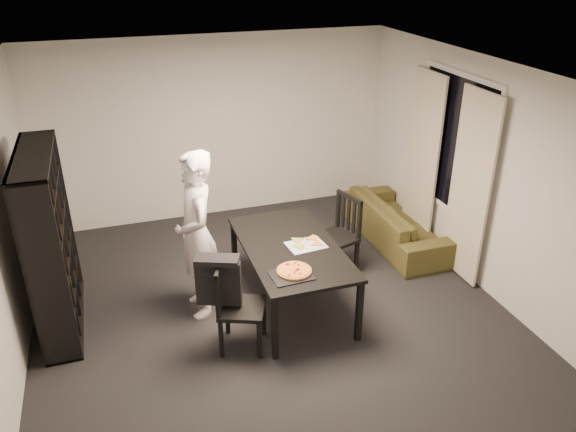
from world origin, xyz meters
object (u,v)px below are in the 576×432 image
object	(u,v)px
chair_left	(233,300)
baking_tray	(291,275)
bookshelf	(50,243)
person	(197,235)
pepperoni_pizza	(294,271)
sofa	(396,222)
chair_right	(341,229)
dining_table	(291,251)

from	to	relation	value
chair_left	baking_tray	world-z (taller)	chair_left
bookshelf	person	size ratio (longest dim) A/B	1.03
pepperoni_pizza	sofa	bearing A→B (deg)	36.98
baking_tray	pepperoni_pizza	bearing A→B (deg)	42.20
bookshelf	chair_right	world-z (taller)	bookshelf
chair_right	sofa	bearing A→B (deg)	97.52
person	pepperoni_pizza	world-z (taller)	person
chair_left	chair_right	xyz separation A→B (m)	(1.58, 1.01, 0.02)
person	sofa	distance (m)	2.97
person	sofa	xyz separation A→B (m)	(2.80, 0.75, -0.64)
chair_left	person	distance (m)	0.84
person	baking_tray	size ratio (longest dim) A/B	4.61
sofa	chair_left	bearing A→B (deg)	119.45
bookshelf	sofa	distance (m)	4.32
chair_right	pepperoni_pizza	size ratio (longest dim) A/B	2.81
person	bookshelf	bearing A→B (deg)	-102.11
chair_left	chair_right	distance (m)	1.88
bookshelf	sofa	bearing A→B (deg)	6.63
chair_right	baking_tray	size ratio (longest dim) A/B	2.46
bookshelf	sofa	world-z (taller)	bookshelf
person	sofa	size ratio (longest dim) A/B	0.96
bookshelf	chair_left	size ratio (longest dim) A/B	2.02
bookshelf	dining_table	xyz separation A→B (m)	(2.41, -0.47, -0.28)
bookshelf	dining_table	size ratio (longest dim) A/B	1.07
chair_left	baking_tray	xyz separation A→B (m)	(0.58, -0.06, 0.21)
bookshelf	baking_tray	bearing A→B (deg)	-24.97
dining_table	sofa	world-z (taller)	dining_table
chair_left	sofa	xyz separation A→B (m)	(2.60, 1.47, -0.26)
baking_tray	sofa	bearing A→B (deg)	37.10
bookshelf	person	distance (m)	1.46
chair_right	baking_tray	distance (m)	1.47
baking_tray	sofa	distance (m)	2.57
baking_tray	sofa	world-z (taller)	baking_tray
baking_tray	sofa	size ratio (longest dim) A/B	0.21
baking_tray	chair_right	bearing A→B (deg)	47.00
chair_left	person	world-z (taller)	person
bookshelf	sofa	xyz separation A→B (m)	(4.24, 0.49, -0.67)
baking_tray	pepperoni_pizza	size ratio (longest dim) A/B	1.14
dining_table	chair_left	bearing A→B (deg)	-146.51
sofa	person	bearing A→B (deg)	104.91
chair_left	person	xyz separation A→B (m)	(-0.19, 0.73, 0.38)
dining_table	pepperoni_pizza	xyz separation A→B (m)	(-0.15, -0.53, 0.09)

